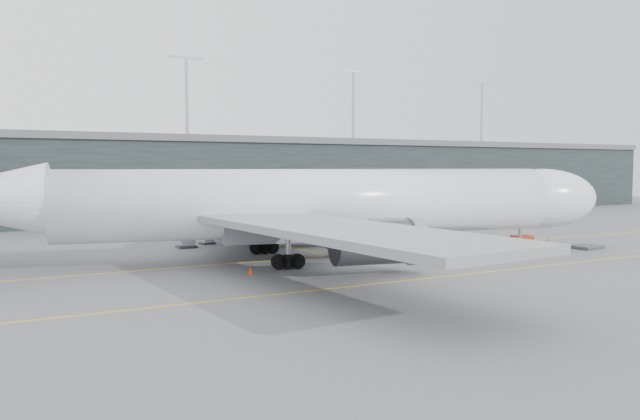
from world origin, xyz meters
name	(u,v)px	position (x,y,z in m)	size (l,w,h in m)	color
ground	(270,255)	(0.00, 0.00, 0.00)	(320.00, 320.00, 0.00)	#55555A
taxiline_a	(285,259)	(0.00, -4.00, 0.01)	(160.00, 0.25, 0.02)	gold
taxiline_b	(367,285)	(0.00, -20.00, 0.01)	(160.00, 0.25, 0.02)	gold
taxiline_lead_main	(245,235)	(5.00, 20.00, 0.01)	(0.25, 60.00, 0.02)	gold
terminal	(147,178)	(0.00, 58.00, 7.62)	(240.00, 36.00, 29.00)	black
main_aircraft	(312,204)	(2.56, -5.31, 5.79)	(73.20, 67.83, 20.62)	white
jet_bridge	(326,192)	(21.78, 26.43, 5.53)	(7.40, 48.53, 7.39)	#2A2A2F
gse_cart	(522,242)	(28.17, -9.77, 0.88)	(2.61, 1.99, 1.58)	red
baggage_dolly	(586,247)	(35.26, -13.10, 0.20)	(3.38, 2.70, 0.34)	#3C3B41
uld_a	(186,239)	(-6.45, 10.02, 1.07)	(2.32, 1.89, 2.03)	#3D3E43
uld_b	(207,237)	(-3.16, 12.34, 0.86)	(2.11, 1.86, 1.64)	#3D3E43
uld_c	(238,238)	(0.13, 10.20, 0.85)	(1.88, 1.55, 1.63)	#3D3E43
cone_nose	(548,240)	(35.47, -7.13, 0.37)	(0.46, 0.46, 0.74)	#E1560C
cone_wing_stbd	(444,267)	(10.17, -17.42, 0.34)	(0.43, 0.43, 0.68)	orange
cone_wing_port	(298,236)	(9.75, 12.53, 0.33)	(0.41, 0.41, 0.66)	#EC510D
cone_tail	(251,271)	(-6.61, -10.92, 0.37)	(0.47, 0.47, 0.74)	#F9440D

